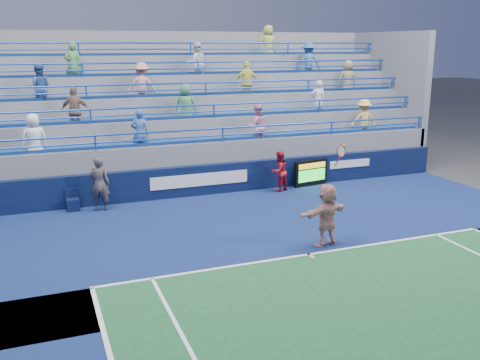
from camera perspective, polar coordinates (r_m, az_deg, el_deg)
name	(u,v)px	position (r m, az deg, el deg)	size (l,w,h in m)	color
ground	(309,255)	(14.06, 7.36, -7.95)	(120.00, 120.00, 0.00)	#333538
sponsor_wall	(225,178)	(19.56, -1.60, 0.24)	(18.00, 0.32, 1.10)	#091134
bleacher_stand	(195,135)	(22.88, -4.79, 4.80)	(18.00, 5.60, 6.13)	slate
serve_speed_board	(311,173)	(20.67, 7.55, 0.76)	(1.46, 0.38, 1.01)	black
judge_chair	(73,204)	(18.31, -17.42, -2.45)	(0.42, 0.42, 0.72)	#0B1437
tennis_player	(327,215)	(14.50, 9.24, -3.67)	(1.67, 0.89, 2.77)	white
line_judge	(99,184)	(17.90, -14.76, -0.40)	(0.66, 0.43, 1.80)	#121832
ball_girl	(279,171)	(19.71, 4.19, 0.92)	(0.73, 0.57, 1.51)	#AE1326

